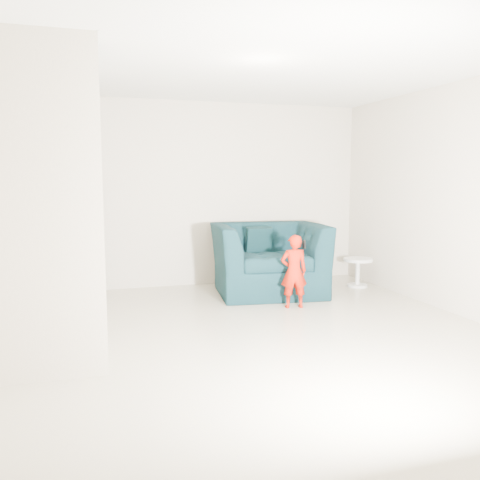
% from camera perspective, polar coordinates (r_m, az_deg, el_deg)
% --- Properties ---
extents(floor, '(5.50, 5.50, 0.00)m').
position_cam_1_polar(floor, '(5.16, 2.41, -11.07)').
color(floor, tan).
rests_on(floor, ground).
extents(ceiling, '(5.50, 5.50, 0.00)m').
position_cam_1_polar(ceiling, '(5.02, 2.58, 19.64)').
color(ceiling, silver).
rests_on(ceiling, back_wall).
extents(back_wall, '(5.00, 0.00, 5.00)m').
position_cam_1_polar(back_wall, '(7.55, -4.60, 5.12)').
color(back_wall, '#C0B09C').
rests_on(back_wall, floor).
extents(front_wall, '(5.00, 0.00, 5.00)m').
position_cam_1_polar(front_wall, '(2.51, 24.22, 0.53)').
color(front_wall, '#C0B09C').
rests_on(front_wall, floor).
extents(right_wall, '(0.00, 5.50, 5.50)m').
position_cam_1_polar(right_wall, '(6.22, 24.80, 4.06)').
color(right_wall, '#C0B09C').
rests_on(right_wall, floor).
extents(armchair, '(1.63, 1.46, 0.96)m').
position_cam_1_polar(armchair, '(7.05, 3.23, -2.10)').
color(armchair, black).
rests_on(armchair, floor).
extents(toddler, '(0.36, 0.26, 0.91)m').
position_cam_1_polar(toddler, '(6.28, 6.07, -3.52)').
color(toddler, '#9A0405').
rests_on(toddler, floor).
extents(side_table, '(0.42, 0.42, 0.42)m').
position_cam_1_polar(side_table, '(7.67, 13.09, -3.03)').
color(side_table, silver).
rests_on(side_table, floor).
extents(staircase, '(1.02, 3.03, 3.62)m').
position_cam_1_polar(staircase, '(5.22, -20.88, -0.65)').
color(staircase, '#ADA089').
rests_on(staircase, floor).
extents(cushion, '(0.37, 0.18, 0.36)m').
position_cam_1_polar(cushion, '(7.20, 2.12, 0.07)').
color(cushion, black).
rests_on(cushion, armchair).
extents(throw, '(0.06, 0.56, 0.63)m').
position_cam_1_polar(throw, '(6.83, -1.39, -1.35)').
color(throw, black).
rests_on(throw, armchair).
extents(phone, '(0.02, 0.05, 0.10)m').
position_cam_1_polar(phone, '(6.23, 7.22, -0.50)').
color(phone, black).
rests_on(phone, toddler).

